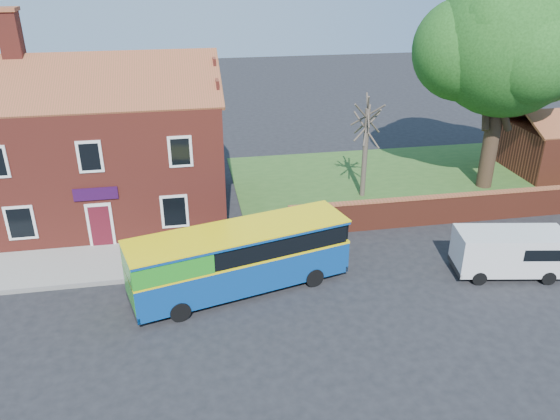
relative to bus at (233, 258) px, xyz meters
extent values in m
plane|color=black|center=(1.16, -2.57, -1.59)|extent=(120.00, 120.00, 0.00)
cube|color=gray|center=(-5.84, 3.18, -1.53)|extent=(18.00, 3.50, 0.12)
cube|color=slate|center=(-5.84, 1.43, -1.52)|extent=(18.00, 0.15, 0.14)
cube|color=#426B28|center=(14.16, 10.43, -1.57)|extent=(26.00, 12.00, 0.04)
cube|color=maroon|center=(-5.84, 8.93, 1.66)|extent=(12.00, 8.00, 6.50)
cube|color=brown|center=(-5.84, 6.93, 5.91)|extent=(12.30, 4.08, 2.16)
cube|color=brown|center=(-5.84, 10.93, 5.91)|extent=(12.30, 4.08, 2.16)
cube|color=maroon|center=(-9.24, 8.93, 7.81)|extent=(0.90, 0.90, 2.20)
cube|color=black|center=(-5.84, 4.90, 3.01)|extent=(1.10, 0.06, 1.50)
cube|color=#4C0F19|center=(-5.84, 4.88, -0.49)|extent=(0.95, 0.04, 2.10)
cube|color=silver|center=(-5.84, 4.90, -0.44)|extent=(1.20, 0.06, 2.30)
cube|color=#280A30|center=(-5.84, 4.87, 1.21)|extent=(2.00, 0.06, 0.60)
cube|color=maroon|center=(14.16, 4.43, -0.84)|extent=(22.00, 0.30, 1.50)
cube|color=brown|center=(14.16, 4.43, -0.04)|extent=(22.00, 0.38, 0.10)
cube|color=navy|center=(0.28, 0.07, -0.55)|extent=(9.37, 4.49, 1.44)
cube|color=yellow|center=(0.28, 0.07, 0.18)|extent=(9.39, 4.52, 0.10)
cube|color=black|center=(0.28, 0.07, 0.61)|extent=(9.02, 4.42, 0.72)
cube|color=#22901F|center=(-2.62, -0.68, 0.61)|extent=(3.57, 3.02, 0.77)
cube|color=navy|center=(0.28, 0.07, 1.09)|extent=(9.37, 4.49, 0.14)
cube|color=yellow|center=(0.28, 0.07, 1.17)|extent=(9.42, 4.54, 0.06)
cylinder|color=black|center=(-2.27, -1.68, -1.18)|extent=(0.86, 0.48, 0.82)
cylinder|color=black|center=(-2.80, 0.36, -1.18)|extent=(0.86, 0.48, 0.82)
cylinder|color=black|center=(3.36, -0.21, -1.18)|extent=(0.86, 0.48, 0.82)
cylinder|color=black|center=(2.83, 1.83, -1.18)|extent=(0.86, 0.48, 0.82)
cube|color=silver|center=(11.93, -0.78, -0.43)|extent=(4.87, 2.61, 1.76)
cube|color=black|center=(13.98, -1.13, -0.15)|extent=(0.35, 1.56, 0.69)
cube|color=black|center=(14.17, -1.16, -1.22)|extent=(0.41, 1.84, 0.22)
cylinder|color=black|center=(10.33, -1.38, -1.28)|extent=(0.64, 0.32, 0.61)
cylinder|color=black|center=(10.62, 0.33, -1.28)|extent=(0.64, 0.32, 0.61)
cylinder|color=black|center=(13.24, -1.88, -1.28)|extent=(0.64, 0.32, 0.61)
cylinder|color=black|center=(13.54, -0.18, -1.28)|extent=(0.64, 0.32, 0.61)
cylinder|color=black|center=(16.12, 8.70, 1.02)|extent=(0.91, 0.91, 5.22)
sphere|color=#2B7123|center=(16.12, 8.70, 6.92)|extent=(8.17, 8.17, 8.17)
sphere|color=#2B7123|center=(18.50, 9.16, 6.24)|extent=(5.90, 5.90, 5.90)
sphere|color=#2B7123|center=(13.96, 9.38, 6.47)|extent=(5.67, 5.67, 5.67)
cylinder|color=#4C4238|center=(8.38, 8.62, 1.01)|extent=(0.30, 0.30, 5.19)
cylinder|color=#4C4238|center=(8.38, 8.62, 2.87)|extent=(0.31, 2.53, 2.04)
cylinder|color=#4C4238|center=(8.38, 8.62, 2.68)|extent=(1.32, 1.87, 1.87)
cylinder|color=#4C4238|center=(8.38, 8.62, 3.05)|extent=(2.13, 0.97, 2.07)
camera|label=1|loc=(-1.55, -19.37, 11.20)|focal=35.00mm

